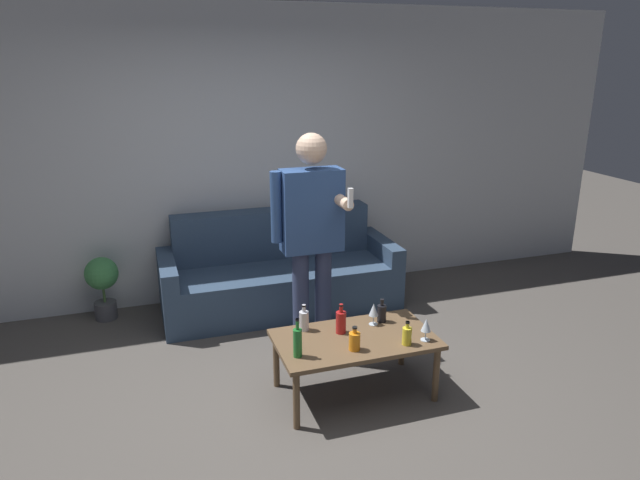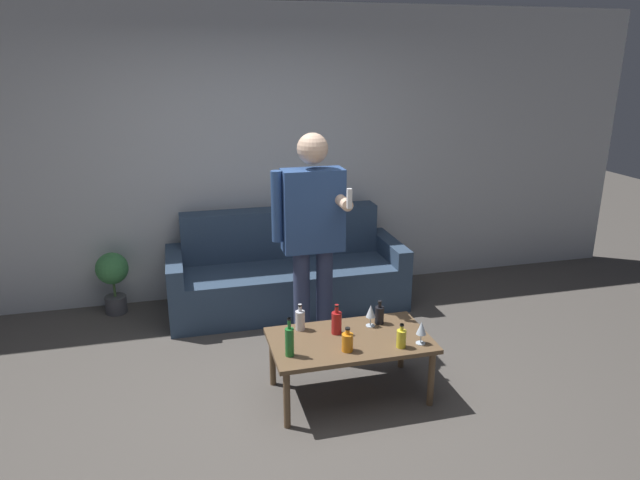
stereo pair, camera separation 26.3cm
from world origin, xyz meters
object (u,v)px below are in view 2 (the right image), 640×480
object	(u,v)px
coffee_table	(350,344)
person_standing_front	(312,228)
couch	(286,274)
bottle_orange	(290,341)

from	to	relation	value
coffee_table	person_standing_front	world-z (taller)	person_standing_front
person_standing_front	couch	bearing A→B (deg)	92.26
couch	coffee_table	bearing A→B (deg)	-85.67
couch	bottle_orange	world-z (taller)	couch
couch	coffee_table	size ratio (longest dim) A/B	1.99
bottle_orange	person_standing_front	size ratio (longest dim) A/B	0.15
coffee_table	bottle_orange	world-z (taller)	bottle_orange
couch	bottle_orange	bearing A→B (deg)	-100.40
bottle_orange	person_standing_front	xyz separation A→B (m)	(0.35, 0.83, 0.47)
coffee_table	couch	bearing A→B (deg)	94.33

